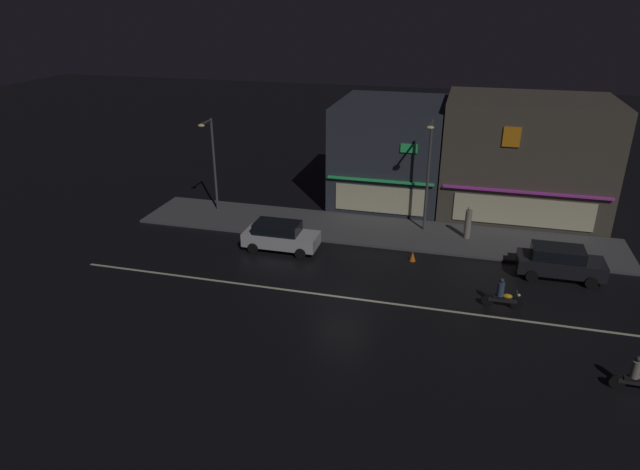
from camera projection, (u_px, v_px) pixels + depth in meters
name	position (u px, v px, depth m)	size (l,w,h in m)	color
ground_plane	(342.00, 297.00, 27.18)	(140.00, 140.00, 0.00)	black
lane_divider_stripe	(342.00, 297.00, 27.18)	(28.37, 0.16, 0.01)	beige
sidewalk_far	(372.00, 230.00, 34.78)	(29.87, 4.80, 0.14)	#4C4C4F
storefront_left_block	(390.00, 151.00, 39.33)	(7.30, 8.65, 6.97)	#2D333D
storefront_center_block	(524.00, 157.00, 36.69)	(10.44, 7.76, 7.65)	#4C443A
streetlamp_west	(212.00, 157.00, 36.38)	(0.44, 1.64, 6.23)	#47494C
streetlamp_mid	(428.00, 167.00, 32.95)	(0.44, 1.64, 6.89)	#47494C
pedestrian_on_sidewalk	(468.00, 224.00, 33.19)	(0.38, 0.38, 1.98)	gray
parked_car_near_kerb	(280.00, 236.00, 31.98)	(4.30, 1.98, 1.67)	silver
parked_car_trailing	(560.00, 262.00, 28.84)	(4.30, 1.98, 1.67)	black
motorcycle_lead	(502.00, 295.00, 26.07)	(1.90, 0.60, 1.52)	black
motorcycle_following	(637.00, 377.00, 20.48)	(1.90, 0.60, 1.52)	black
traffic_cone	(413.00, 256.00, 30.82)	(0.36, 0.36, 0.55)	orange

